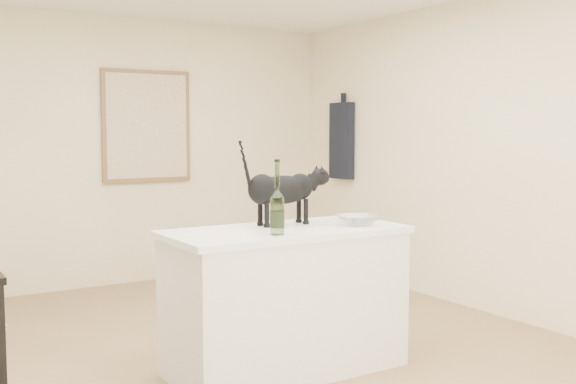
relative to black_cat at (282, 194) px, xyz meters
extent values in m
plane|color=#92744D|center=(-0.16, 0.06, -1.10)|extent=(5.50, 5.50, 0.00)
plane|color=beige|center=(-0.16, 2.81, 0.20)|extent=(4.50, 0.00, 4.50)
plane|color=beige|center=(2.09, 0.06, 0.20)|extent=(0.00, 5.50, 5.50)
cube|color=white|center=(-0.06, -0.14, -0.67)|extent=(1.44, 0.67, 0.86)
cube|color=white|center=(-0.06, -0.14, -0.22)|extent=(1.50, 0.70, 0.04)
cube|color=brown|center=(0.14, 2.78, 0.45)|extent=(0.90, 0.03, 1.10)
cube|color=beige|center=(0.14, 2.76, 0.45)|extent=(0.82, 0.00, 1.02)
cube|color=black|center=(2.03, 2.11, 0.30)|extent=(0.08, 0.34, 0.80)
cylinder|color=#335823|center=(-0.24, -0.33, -0.01)|extent=(0.08, 0.08, 0.39)
imported|color=white|center=(0.40, -0.27, -0.17)|extent=(0.35, 0.35, 0.07)
camera|label=1|loc=(-2.27, -3.70, 0.39)|focal=42.64mm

